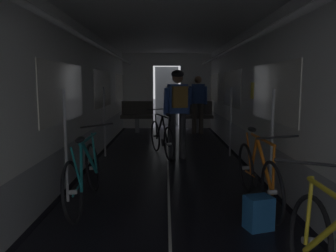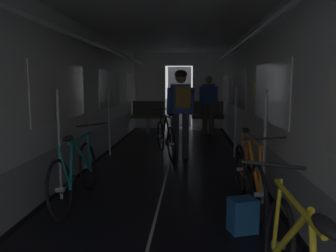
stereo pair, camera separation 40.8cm
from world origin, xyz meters
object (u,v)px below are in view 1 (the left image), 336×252
(bicycle_orange, at_px, (258,174))
(backpack_on_floor, at_px, (259,213))
(person_cyclist_aisle, at_px, (178,104))
(bench_seat_far_right, at_px, (196,114))
(person_standing_near_bench, at_px, (198,101))
(bench_seat_far_left, at_px, (137,114))
(bicycle_black_in_aisle, at_px, (162,137))
(bicycle_teal, at_px, (84,175))

(bicycle_orange, height_order, backpack_on_floor, bicycle_orange)
(bicycle_orange, distance_m, person_cyclist_aisle, 2.73)
(bench_seat_far_right, distance_m, backpack_on_floor, 6.80)
(person_standing_near_bench, bearing_deg, bench_seat_far_left, 168.21)
(bicycle_orange, bearing_deg, bicycle_black_in_aisle, 113.14)
(backpack_on_floor, bearing_deg, bicycle_orange, 75.93)
(person_standing_near_bench, bearing_deg, bicycle_orange, -88.34)
(bicycle_orange, distance_m, person_standing_near_bench, 5.78)
(bench_seat_far_right, height_order, bicycle_orange, bench_seat_far_right)
(bicycle_teal, xyz_separation_m, person_standing_near_bench, (1.92, 5.74, 0.59))
(bench_seat_far_left, bearing_deg, backpack_on_floor, -75.13)
(person_cyclist_aisle, relative_size, backpack_on_floor, 5.09)
(bicycle_orange, xyz_separation_m, person_cyclist_aisle, (-0.87, 2.50, 0.69))
(person_cyclist_aisle, xyz_separation_m, bicycle_black_in_aisle, (-0.31, 0.27, -0.69))
(bench_seat_far_left, relative_size, bicycle_black_in_aisle, 0.60)
(bicycle_teal, distance_m, bicycle_orange, 2.09)
(bench_seat_far_right, height_order, bicycle_teal, same)
(person_cyclist_aisle, bearing_deg, bicycle_teal, -116.00)
(bicycle_teal, bearing_deg, backpack_on_floor, -19.30)
(bench_seat_far_right, bearing_deg, bicycle_teal, -107.41)
(person_cyclist_aisle, distance_m, person_standing_near_bench, 3.33)
(bench_seat_far_right, xyz_separation_m, bicycle_teal, (-1.92, -6.11, -0.19))
(bench_seat_far_right, xyz_separation_m, bicycle_black_in_aisle, (-1.01, -3.36, -0.18))
(person_cyclist_aisle, height_order, bicycle_black_in_aisle, person_cyclist_aisle)
(bicycle_teal, height_order, backpack_on_floor, bicycle_teal)
(bicycle_black_in_aisle, relative_size, backpack_on_floor, 4.82)
(person_standing_near_bench, bearing_deg, bicycle_black_in_aisle, -108.81)
(bicycle_black_in_aisle, bearing_deg, bicycle_orange, -66.86)
(bicycle_teal, xyz_separation_m, backpack_on_floor, (1.92, -0.67, -0.21))
(bench_seat_far_left, bearing_deg, bicycle_black_in_aisle, -76.79)
(bench_seat_far_left, relative_size, person_cyclist_aisle, 0.57)
(bicycle_black_in_aisle, height_order, person_standing_near_bench, person_standing_near_bench)
(bicycle_teal, xyz_separation_m, bicycle_black_in_aisle, (0.91, 2.76, 0.00))
(bench_seat_far_right, distance_m, person_standing_near_bench, 0.55)
(bicycle_black_in_aisle, bearing_deg, bench_seat_far_left, 103.21)
(bicycle_black_in_aisle, bearing_deg, backpack_on_floor, -73.52)
(bench_seat_far_right, height_order, person_cyclist_aisle, person_cyclist_aisle)
(bench_seat_far_right, relative_size, bicycle_black_in_aisle, 0.60)
(bicycle_orange, bearing_deg, person_standing_near_bench, 91.66)
(bench_seat_far_right, xyz_separation_m, person_cyclist_aisle, (-0.70, -3.62, 0.50))
(bench_seat_far_right, relative_size, person_cyclist_aisle, 0.57)
(bicycle_orange, xyz_separation_m, backpack_on_floor, (-0.17, -0.67, -0.21))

